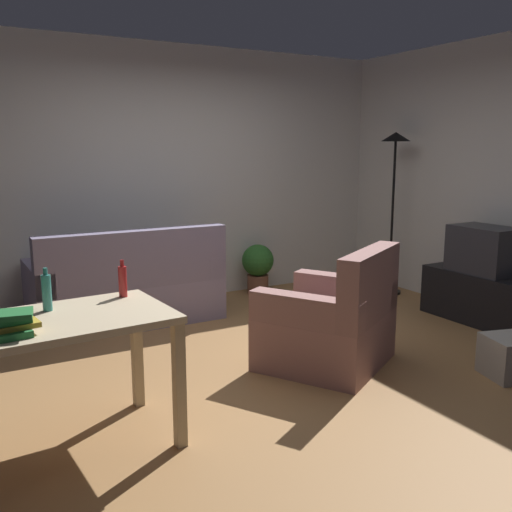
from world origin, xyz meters
TOP-DOWN VIEW (x-y plane):
  - ground_plane at (0.00, 0.00)m, footprint 5.20×4.40m
  - wall_rear at (0.00, 2.20)m, footprint 5.20×0.10m
  - wall_right at (2.60, 0.00)m, footprint 0.10×4.40m
  - couch at (-0.68, 1.59)m, footprint 1.74×0.84m
  - tv_stand at (2.25, -0.06)m, footprint 0.44×1.10m
  - tv at (2.25, -0.06)m, footprint 0.41×0.60m
  - torchiere_lamp at (2.25, 1.19)m, footprint 0.32×0.32m
  - desk at (-1.71, -0.54)m, footprint 1.24×0.77m
  - potted_plant at (0.92, 1.90)m, footprint 0.36×0.36m
  - armchair at (0.35, -0.25)m, footprint 1.20×1.18m
  - bottle_tall at (-1.72, -0.37)m, footprint 0.05×0.05m
  - bottle_red at (-1.27, -0.28)m, footprint 0.05×0.05m
  - book_stack at (-1.95, -0.73)m, footprint 0.27×0.21m

SIDE VIEW (x-z plane):
  - ground_plane at x=0.00m, z-range -0.02..0.00m
  - tv_stand at x=2.25m, z-range 0.00..0.48m
  - couch at x=-0.68m, z-range -0.15..0.77m
  - armchair at x=0.35m, z-range -0.14..0.78m
  - potted_plant at x=0.92m, z-range 0.05..0.62m
  - desk at x=-1.71m, z-range 0.27..1.03m
  - tv at x=2.25m, z-range 0.48..0.92m
  - book_stack at x=-1.95m, z-range 0.76..0.88m
  - bottle_red at x=-1.27m, z-range 0.74..0.97m
  - bottle_tall at x=-1.72m, z-range 0.74..0.99m
  - wall_rear at x=0.00m, z-range 0.00..2.70m
  - wall_right at x=2.60m, z-range 0.00..2.70m
  - torchiere_lamp at x=2.25m, z-range 0.51..2.32m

